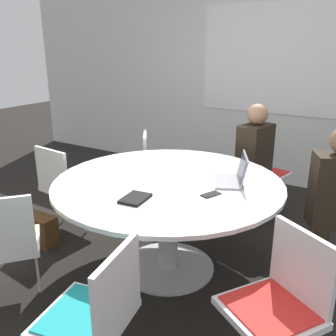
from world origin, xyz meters
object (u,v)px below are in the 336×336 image
at_px(person_1, 256,155).
at_px(chair_1, 260,166).
at_px(chair_3, 64,182).
at_px(spiral_notebook, 135,198).
at_px(chair_2, 157,165).
at_px(cell_phone, 211,194).
at_px(chair_6, 280,297).
at_px(chair_5, 96,310).
at_px(handbag, 38,230).
at_px(laptop, 235,176).
at_px(chair_4, 4,240).

bearing_deg(person_1, chair_1, -161.04).
xyz_separation_m(chair_3, spiral_notebook, (1.18, -0.47, 0.27)).
distance_m(chair_2, cell_phone, 1.53).
bearing_deg(chair_6, person_1, -34.69).
xyz_separation_m(chair_2, chair_3, (-0.46, -0.89, 0.00)).
xyz_separation_m(chair_5, handbag, (-1.49, 0.86, -0.36)).
distance_m(chair_5, person_1, 2.35).
bearing_deg(cell_phone, chair_1, 95.74).
height_order(laptop, handbag, laptop).
xyz_separation_m(chair_1, spiral_notebook, (-0.24, -1.88, 0.27)).
distance_m(chair_4, chair_6, 1.77).
distance_m(chair_2, chair_4, 1.88).
bearing_deg(chair_5, chair_3, 40.13).
bearing_deg(chair_6, chair_3, 16.59).
distance_m(spiral_notebook, handbag, 1.37).
bearing_deg(spiral_notebook, chair_2, 117.76).
xyz_separation_m(chair_3, person_1, (1.45, 1.16, 0.20)).
relative_size(chair_4, cell_phone, 5.43).
height_order(chair_1, chair_6, same).
height_order(chair_1, chair_5, same).
relative_size(chair_1, chair_4, 1.00).
bearing_deg(spiral_notebook, cell_phone, 40.78).
height_order(chair_2, chair_5, same).
height_order(chair_1, laptop, laptop).
xyz_separation_m(chair_2, cell_phone, (1.10, -1.02, 0.26)).
height_order(chair_6, cell_phone, chair_6).
bearing_deg(chair_1, chair_3, -33.09).
height_order(chair_3, handbag, chair_3).
bearing_deg(chair_2, chair_5, -8.21).
bearing_deg(handbag, chair_5, -29.93).
relative_size(chair_2, chair_4, 1.00).
height_order(chair_2, person_1, person_1).
relative_size(chair_2, chair_3, 1.00).
bearing_deg(chair_1, spiral_notebook, 4.89).
distance_m(chair_1, handbag, 2.29).
xyz_separation_m(chair_3, chair_4, (0.47, -0.99, 0.00)).
relative_size(chair_2, person_1, 0.71).
distance_m(chair_5, handbag, 1.75).
xyz_separation_m(person_1, spiral_notebook, (-0.27, -1.62, 0.07)).
distance_m(person_1, cell_phone, 1.30).
distance_m(laptop, handbag, 1.85).
height_order(chair_1, person_1, person_1).
xyz_separation_m(chair_6, spiral_notebook, (-1.02, 0.14, 0.27)).
relative_size(laptop, handbag, 1.05).
xyz_separation_m(chair_5, spiral_notebook, (-0.28, 0.72, 0.27)).
height_order(spiral_notebook, cell_phone, spiral_notebook).
distance_m(person_1, handbag, 2.17).
xyz_separation_m(chair_2, spiral_notebook, (0.71, -1.36, 0.27)).
height_order(chair_3, chair_6, same).
height_order(chair_2, laptop, laptop).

